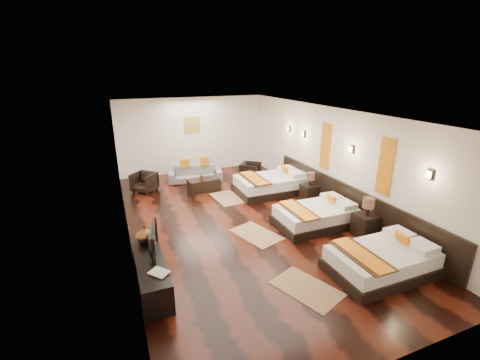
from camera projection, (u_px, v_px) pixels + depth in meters
name	position (u px, v px, depth m)	size (l,w,h in m)	color
floor	(240.00, 221.00, 8.44)	(5.50, 9.50, 0.01)	black
ceiling	(240.00, 113.00, 7.53)	(5.50, 9.50, 0.01)	white
back_wall	(193.00, 135.00, 12.14)	(5.50, 0.01, 2.80)	silver
left_wall	(123.00, 184.00, 7.00)	(0.01, 9.50, 2.80)	silver
right_wall	(332.00, 159.00, 8.96)	(0.01, 9.50, 2.80)	silver
headboard_panel	(346.00, 201.00, 8.56)	(0.08, 6.60, 0.90)	black
bed_near	(382.00, 260.00, 6.23)	(2.00, 1.26, 0.76)	black
bed_mid	(316.00, 216.00, 8.15)	(1.97, 1.24, 0.75)	black
bed_far	(271.00, 184.00, 10.30)	(2.19, 1.38, 0.83)	black
nightstand_a	(366.00, 223.00, 7.59)	(0.49, 0.49, 0.97)	black
nightstand_b	(310.00, 191.00, 9.65)	(0.45, 0.45, 0.88)	black
jute_mat_near	(306.00, 288.00, 5.83)	(0.75, 1.20, 0.01)	#97734D
jute_mat_mid	(256.00, 234.00, 7.74)	(0.75, 1.20, 0.01)	#97734D
jute_mat_far	(227.00, 198.00, 9.93)	(0.75, 1.20, 0.01)	#97734D
tv_console	(151.00, 273.00, 5.82)	(0.50, 1.80, 0.55)	black
tv	(150.00, 240.00, 5.87)	(0.89, 0.12, 0.52)	black
book	(154.00, 277.00, 5.25)	(0.24, 0.32, 0.03)	black
figurine	(144.00, 234.00, 6.27)	(0.33, 0.33, 0.35)	brown
sofa	(195.00, 174.00, 11.37)	(1.86, 0.73, 0.54)	slate
armchair_left	(144.00, 182.00, 10.38)	(0.67, 0.69, 0.63)	black
armchair_right	(250.00, 171.00, 11.58)	(0.64, 0.66, 0.60)	black
coffee_table	(204.00, 185.00, 10.48)	(1.00, 0.50, 0.40)	black
table_plant	(202.00, 176.00, 10.34)	(0.22, 0.19, 0.25)	#2D5D1F
orange_panel_a	(385.00, 167.00, 7.20)	(0.04, 0.40, 1.30)	#D86014
orange_panel_b	(325.00, 146.00, 9.12)	(0.04, 0.40, 1.30)	#D86014
sconce_near	(430.00, 174.00, 6.18)	(0.07, 0.12, 0.18)	black
sconce_mid	(352.00, 149.00, 8.10)	(0.07, 0.12, 0.18)	black
sconce_far	(304.00, 134.00, 10.03)	(0.07, 0.12, 0.18)	black
sconce_lounge	(289.00, 129.00, 10.82)	(0.07, 0.12, 0.18)	black
gold_artwork	(192.00, 125.00, 12.00)	(0.60, 0.04, 0.60)	#AD873F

